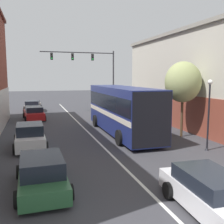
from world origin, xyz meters
TOP-DOWN VIEW (x-y plane):
  - lane_center_line at (0.00, 16.14)m, footprint 0.14×44.28m
  - bus at (2.35, 14.99)m, footprint 2.85×10.70m
  - hatchback_foreground at (1.20, 2.92)m, footprint 2.05×4.68m
  - parked_car_left_near at (-4.27, 12.74)m, footprint 1.98×3.98m
  - parked_car_left_mid at (-4.06, 30.22)m, footprint 2.28×4.60m
  - parked_car_left_far at (-3.97, 23.68)m, footprint 2.26×4.43m
  - parked_car_left_distant at (-3.81, 6.43)m, footprint 2.01×4.26m
  - traffic_signal_gantry at (2.96, 28.26)m, footprint 8.96×0.36m
  - street_lamp at (5.63, 9.15)m, footprint 0.28×0.28m
  - street_tree_near at (6.12, 12.74)m, footprint 2.60×2.34m

SIDE VIEW (x-z plane):
  - lane_center_line at x=0.00m, z-range 0.00..0.01m
  - parked_car_left_distant at x=-3.81m, z-range -0.04..1.29m
  - hatchback_foreground at x=1.20m, z-range -0.03..1.28m
  - parked_car_left_far at x=-3.97m, z-range -0.04..1.31m
  - parked_car_left_mid at x=-4.06m, z-range -0.02..1.35m
  - parked_car_left_near at x=-4.27m, z-range -0.05..1.45m
  - bus at x=2.35m, z-range 0.21..3.74m
  - street_lamp at x=5.63m, z-range 0.17..4.29m
  - street_tree_near at x=6.12m, z-range 1.23..6.58m
  - traffic_signal_gantry at x=2.96m, z-range 1.82..9.30m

